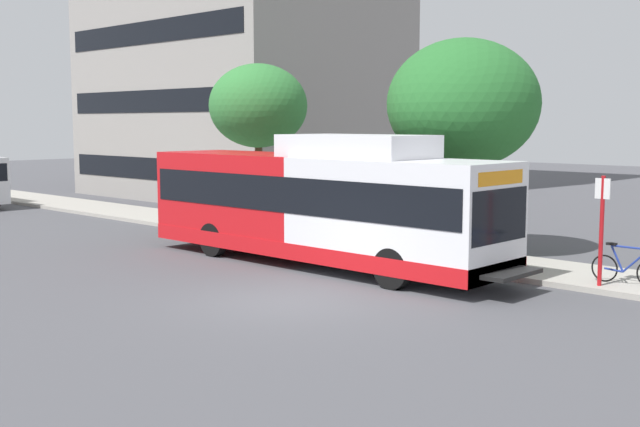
# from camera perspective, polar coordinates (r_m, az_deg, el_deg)

# --- Properties ---
(ground_plane) EXTENTS (120.00, 120.00, 0.00)m
(ground_plane) POSITION_cam_1_polar(r_m,az_deg,el_deg) (24.03, -15.91, -3.19)
(ground_plane) COLOR #4C4C51
(sidewalk_curb) EXTENTS (3.00, 56.00, 0.14)m
(sidewalk_curb) POSITION_cam_1_polar(r_m,az_deg,el_deg) (26.74, -0.64, -1.81)
(sidewalk_curb) COLOR #A8A399
(sidewalk_curb) RESTS_ON ground
(transit_bus) EXTENTS (2.58, 12.25, 3.65)m
(transit_bus) POSITION_cam_1_polar(r_m,az_deg,el_deg) (21.97, -0.07, 0.66)
(transit_bus) COLOR white
(transit_bus) RESTS_ON ground
(bus_stop_sign_pole) EXTENTS (0.10, 0.36, 2.60)m
(bus_stop_sign_pole) POSITION_cam_1_polar(r_m,az_deg,el_deg) (19.62, 19.65, -0.59)
(bus_stop_sign_pole) COLOR red
(bus_stop_sign_pole) RESTS_ON sidewalk_curb
(bicycle_parked) EXTENTS (0.52, 1.76, 1.02)m
(bicycle_parked) POSITION_cam_1_polar(r_m,az_deg,el_deg) (20.10, 21.29, -3.63)
(bicycle_parked) COLOR black
(bicycle_parked) RESTS_ON sidewalk_curb
(street_tree_near_stop) EXTENTS (4.51, 4.51, 6.30)m
(street_tree_near_stop) POSITION_cam_1_polar(r_m,az_deg,el_deg) (23.92, 10.28, 7.78)
(street_tree_near_stop) COLOR #4C3823
(street_tree_near_stop) RESTS_ON sidewalk_curb
(street_tree_mid_block) EXTENTS (3.66, 3.66, 6.01)m
(street_tree_mid_block) POSITION_cam_1_polar(r_m,az_deg,el_deg) (29.71, -4.48, 7.72)
(street_tree_mid_block) COLOR #4C3823
(street_tree_mid_block) RESTS_ON sidewalk_curb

